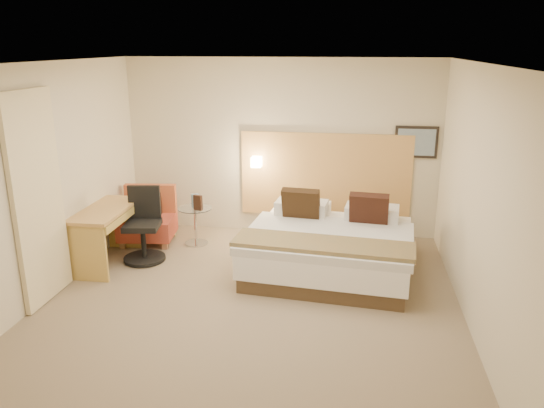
% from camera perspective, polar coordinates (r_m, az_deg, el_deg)
% --- Properties ---
extents(floor, '(4.80, 5.00, 0.02)m').
position_cam_1_polar(floor, '(6.29, -2.34, -10.58)').
color(floor, '#7E6C55').
rests_on(floor, ground).
extents(ceiling, '(4.80, 5.00, 0.02)m').
position_cam_1_polar(ceiling, '(5.58, -2.69, 15.03)').
color(ceiling, white).
rests_on(ceiling, floor).
extents(wall_back, '(4.80, 0.02, 2.70)m').
position_cam_1_polar(wall_back, '(8.20, 0.92, 6.07)').
color(wall_back, beige).
rests_on(wall_back, floor).
extents(wall_front, '(4.80, 0.02, 2.70)m').
position_cam_1_polar(wall_front, '(3.51, -10.58, -9.40)').
color(wall_front, beige).
rests_on(wall_front, floor).
extents(wall_left, '(0.02, 5.00, 2.70)m').
position_cam_1_polar(wall_left, '(6.68, -23.25, 2.18)').
color(wall_left, beige).
rests_on(wall_left, floor).
extents(wall_right, '(0.02, 5.00, 2.70)m').
position_cam_1_polar(wall_right, '(5.83, 21.41, 0.39)').
color(wall_right, beige).
rests_on(wall_right, floor).
extents(headboard_panel, '(2.60, 0.04, 1.30)m').
position_cam_1_polar(headboard_panel, '(8.18, 5.73, 3.09)').
color(headboard_panel, tan).
rests_on(headboard_panel, wall_back).
extents(art_frame, '(0.62, 0.03, 0.47)m').
position_cam_1_polar(art_frame, '(8.12, 15.25, 6.45)').
color(art_frame, black).
rests_on(art_frame, wall_back).
extents(art_canvas, '(0.54, 0.01, 0.39)m').
position_cam_1_polar(art_canvas, '(8.10, 15.26, 6.42)').
color(art_canvas, gray).
rests_on(art_canvas, wall_back).
extents(lamp_arm, '(0.02, 0.12, 0.02)m').
position_cam_1_polar(lamp_arm, '(8.21, -1.60, 4.65)').
color(lamp_arm, white).
rests_on(lamp_arm, wall_back).
extents(lamp_shade, '(0.15, 0.15, 0.15)m').
position_cam_1_polar(lamp_shade, '(8.15, -1.68, 4.56)').
color(lamp_shade, '#F6E5C0').
rests_on(lamp_shade, wall_back).
extents(curtain, '(0.06, 0.90, 2.42)m').
position_cam_1_polar(curtain, '(6.48, -23.87, 0.49)').
color(curtain, beige).
rests_on(curtain, wall_left).
extents(bottle_a, '(0.08, 0.08, 0.20)m').
position_cam_1_polar(bottle_a, '(7.91, -8.46, 0.36)').
color(bottle_a, '#78A0BA').
rests_on(bottle_a, side_table).
extents(bottle_b, '(0.08, 0.08, 0.20)m').
position_cam_1_polar(bottle_b, '(7.91, -8.07, 0.37)').
color(bottle_b, '#8BAED7').
rests_on(bottle_b, side_table).
extents(menu_folder, '(0.14, 0.09, 0.22)m').
position_cam_1_polar(menu_folder, '(7.77, -7.97, 0.15)').
color(menu_folder, '#311C14').
rests_on(menu_folder, side_table).
extents(bed, '(2.27, 2.22, 1.02)m').
position_cam_1_polar(bed, '(7.05, 6.30, -4.49)').
color(bed, '#463423').
rests_on(bed, floor).
extents(lounge_chair, '(0.86, 0.78, 0.83)m').
position_cam_1_polar(lounge_chair, '(8.24, -13.16, -1.68)').
color(lounge_chair, '#A1744C').
rests_on(lounge_chair, floor).
extents(side_table, '(0.65, 0.65, 0.56)m').
position_cam_1_polar(side_table, '(7.98, -8.22, -2.13)').
color(side_table, silver).
rests_on(side_table, floor).
extents(desk, '(0.59, 1.26, 0.78)m').
position_cam_1_polar(desk, '(7.44, -17.30, -1.68)').
color(desk, '#B98A48').
rests_on(desk, floor).
extents(desk_chair, '(0.65, 0.65, 1.01)m').
position_cam_1_polar(desk_chair, '(7.51, -13.64, -2.83)').
color(desk_chair, black).
rests_on(desk_chair, floor).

